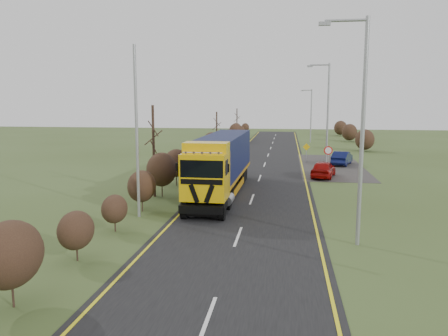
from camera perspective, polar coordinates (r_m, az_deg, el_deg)
ground at (r=24.48m, az=2.90°, el=-6.18°), size 160.00×160.00×0.00m
road at (r=34.21m, az=4.47°, el=-1.91°), size 8.00×120.00×0.02m
layby at (r=44.23m, az=13.77°, el=0.26°), size 6.00×18.00×0.02m
lane_markings at (r=33.91m, az=4.43°, el=-1.97°), size 7.52×116.00×0.01m
hedgerow at (r=32.83m, az=-6.25°, el=0.46°), size 2.24×102.04×6.05m
lorry at (r=29.53m, az=-0.32°, el=0.96°), size 2.85×14.65×4.07m
car_red_hatchback at (r=37.25m, az=12.85°, el=-0.15°), size 2.56×4.42×1.42m
car_blue_sedan at (r=45.24m, az=15.16°, el=1.25°), size 2.61×4.38×1.36m
streetlight_near at (r=19.47m, az=17.31°, el=5.70°), size 2.06×0.19×9.74m
streetlight_mid at (r=41.11m, az=13.22°, el=7.17°), size 2.06×0.19×9.71m
streetlight_far at (r=69.58m, az=11.23°, el=7.01°), size 1.75×0.18×8.19m
left_pole at (r=23.86m, az=-11.33°, el=4.52°), size 0.16×0.16×9.22m
speed_sign at (r=37.49m, az=13.43°, el=1.64°), size 0.72×0.10×2.60m
warning_board at (r=46.41m, az=10.70°, el=2.25°), size 0.76×0.11×1.99m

